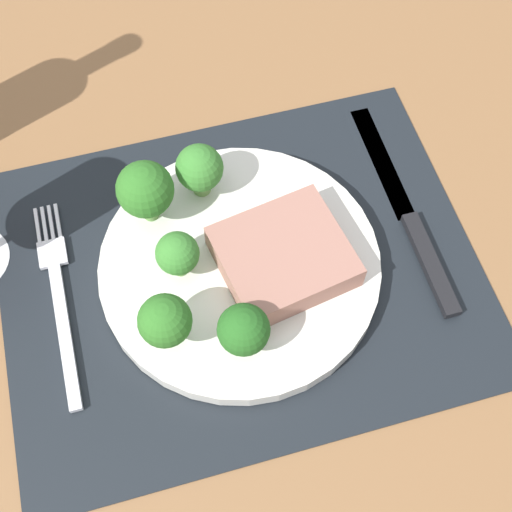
{
  "coord_description": "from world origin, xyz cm",
  "views": [
    {
      "loc": [
        -5.73,
        -25.88,
        52.13
      ],
      "look_at": [
        1.46,
        0.15,
        1.9
      ],
      "focal_mm": 47.7,
      "sensor_mm": 36.0,
      "label": 1
    }
  ],
  "objects_px": {
    "fork": "(59,298)",
    "steak": "(283,257)",
    "knife": "(411,221)",
    "plate": "(240,266)"
  },
  "relations": [
    {
      "from": "fork",
      "to": "steak",
      "type": "bearing_deg",
      "value": -5.66
    },
    {
      "from": "fork",
      "to": "knife",
      "type": "xyz_separation_m",
      "value": [
        0.31,
        -0.01,
        0.0
      ]
    },
    {
      "from": "plate",
      "to": "knife",
      "type": "bearing_deg",
      "value": 1.92
    },
    {
      "from": "plate",
      "to": "fork",
      "type": "distance_m",
      "value": 0.15
    },
    {
      "from": "steak",
      "to": "knife",
      "type": "height_order",
      "value": "steak"
    },
    {
      "from": "steak",
      "to": "knife",
      "type": "distance_m",
      "value": 0.13
    },
    {
      "from": "plate",
      "to": "fork",
      "type": "relative_size",
      "value": 1.23
    },
    {
      "from": "plate",
      "to": "knife",
      "type": "xyz_separation_m",
      "value": [
        0.16,
        0.01,
        -0.0
      ]
    },
    {
      "from": "steak",
      "to": "knife",
      "type": "relative_size",
      "value": 0.44
    },
    {
      "from": "steak",
      "to": "knife",
      "type": "xyz_separation_m",
      "value": [
        0.12,
        0.02,
        -0.03
      ]
    }
  ]
}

